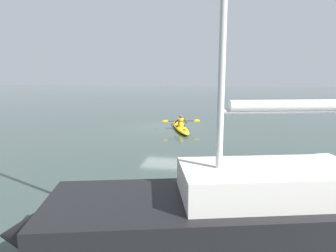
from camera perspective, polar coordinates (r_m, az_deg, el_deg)
The scene contains 4 objects.
ground_plane at distance 19.37m, azimuth -1.29°, elevation -0.23°, with size 160.00×160.00×0.00m, color #384742.
kayak at distance 18.56m, azimuth 2.45°, elevation -0.29°, with size 2.11×4.83×0.25m.
kayaker at distance 18.39m, azimuth 2.51°, elevation 0.92°, with size 2.29×0.76×0.70m.
sailboat_far_right_berth at distance 5.86m, azimuth 14.05°, elevation -17.20°, with size 8.38×3.97×9.58m.
Camera 1 is at (-3.96, 18.66, 3.38)m, focal length 31.00 mm.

